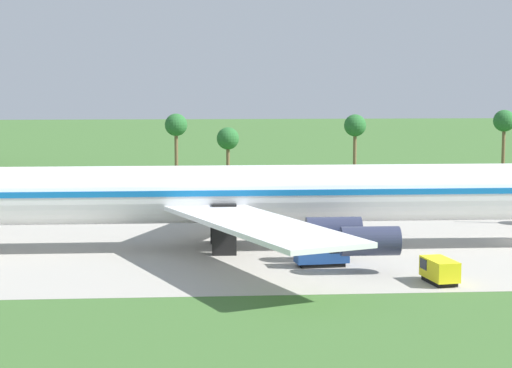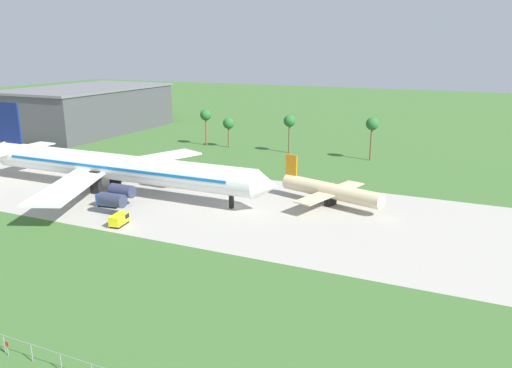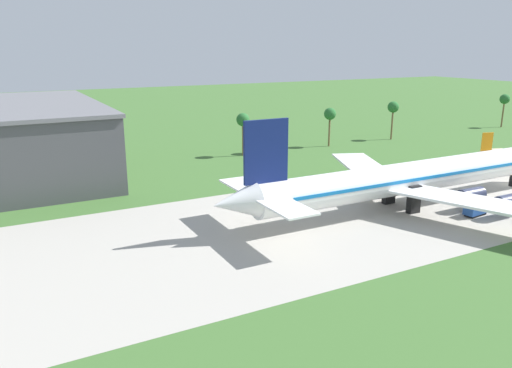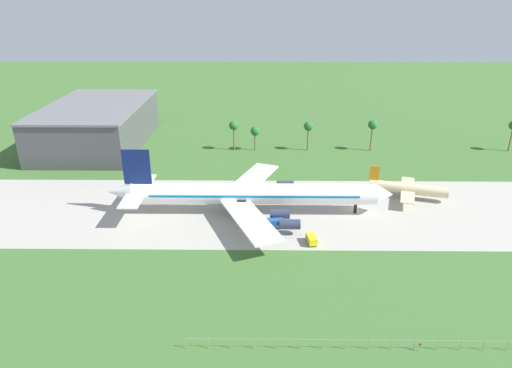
% 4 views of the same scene
% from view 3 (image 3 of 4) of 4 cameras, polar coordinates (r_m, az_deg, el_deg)
% --- Properties ---
extents(ground_plane, '(600.00, 600.00, 0.00)m').
position_cam_3_polar(ground_plane, '(121.83, 26.70, -0.08)').
color(ground_plane, '#3D662D').
extents(taxiway_strip, '(320.00, 44.00, 0.02)m').
position_cam_3_polar(taxiway_strip, '(121.83, 26.70, -0.07)').
color(taxiway_strip, '#A8A399').
rests_on(taxiway_strip, ground_plane).
extents(jet_airliner, '(79.85, 54.23, 18.54)m').
position_cam_3_polar(jet_airliner, '(97.11, 17.28, 0.71)').
color(jet_airliner, white).
rests_on(jet_airliner, ground_plane).
extents(catering_van, '(5.09, 2.57, 2.60)m').
position_cam_3_polar(catering_van, '(97.27, 23.89, -2.50)').
color(catering_van, black).
rests_on(catering_van, ground_plane).
extents(terminal_building, '(36.72, 61.20, 16.53)m').
position_cam_3_polar(terminal_building, '(129.55, -25.62, 4.66)').
color(terminal_building, '#47474C').
rests_on(terminal_building, ground_plane).
extents(palm_tree_row, '(111.41, 3.60, 12.25)m').
position_cam_3_polar(palm_tree_row, '(158.01, 11.69, 7.96)').
color(palm_tree_row, brown).
rests_on(palm_tree_row, ground_plane).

